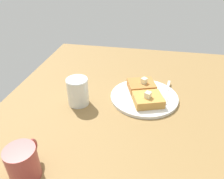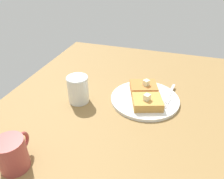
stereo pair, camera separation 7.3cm
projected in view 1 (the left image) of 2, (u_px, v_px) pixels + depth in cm
name	position (u px, v px, depth cm)	size (l,w,h in cm)	color
table_surface	(161.00, 117.00, 69.68)	(107.87, 107.87, 2.17)	olive
plate	(144.00, 97.00, 76.39)	(23.39, 23.39, 1.05)	silver
toast_slice_left	(148.00, 100.00, 71.69)	(7.94, 9.29, 2.78)	#BC863C
toast_slice_middle	(141.00, 86.00, 79.10)	(7.94, 9.29, 2.78)	#AF6C33
butter_pat_primary	(148.00, 95.00, 69.81)	(1.93, 1.73, 1.93)	beige
butter_pat_secondary	(144.00, 81.00, 77.50)	(1.93, 1.73, 1.93)	#EFEAB3
fork	(166.00, 93.00, 77.17)	(16.04, 3.78, 0.36)	silver
syrup_jar	(78.00, 93.00, 71.99)	(7.20, 7.20, 9.29)	#472107
coffee_mug	(23.00, 163.00, 48.01)	(9.64, 6.86, 8.39)	#9C403D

